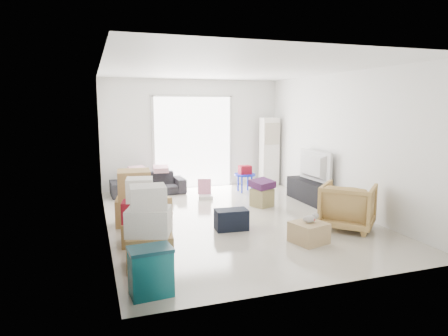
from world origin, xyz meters
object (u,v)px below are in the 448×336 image
armchair (348,204)px  ottoman (262,198)px  television (310,177)px  wood_crate (309,233)px  tv_console (310,191)px  sofa (148,180)px  storage_bins (151,271)px  ac_tower (269,152)px  kids_table (245,173)px

armchair → ottoman: (-0.76, 1.83, -0.24)m
television → wood_crate: (-1.38, -2.30, -0.37)m
tv_console → television: television is taller
sofa → tv_console: bearing=-31.9°
tv_console → armchair: 1.94m
armchair → ottoman: bearing=-21.5°
television → storage_bins: bearing=127.5°
television → wood_crate: television is taller
armchair → wood_crate: 1.10m
ottoman → ac_tower: bearing=61.6°
television → ottoman: television is taller
ottoman → wood_crate: bearing=-95.7°
storage_bins → television: bearing=39.8°
television → wood_crate: size_ratio=2.42×
ottoman → sofa: bearing=137.4°
armchair → kids_table: (-0.57, 3.26, 0.03)m
tv_console → ottoman: 1.16m
television → kids_table: kids_table is taller
kids_table → ac_tower: bearing=33.7°
storage_bins → armchair: bearing=21.1°
storage_bins → tv_console: bearing=39.8°
sofa → armchair: bearing=-55.1°
tv_console → armchair: size_ratio=1.61×
tv_console → kids_table: (-0.97, 1.37, 0.23)m
tv_console → sofa: 3.71m
ottoman → wood_crate: (-0.22, -2.24, -0.03)m
television → ac_tower: bearing=-0.8°
television → ottoman: (-1.16, -0.06, -0.35)m
wood_crate → sofa: bearing=113.9°
kids_table → armchair: bearing=-80.1°
storage_bins → wood_crate: size_ratio=1.16×
ottoman → wood_crate: ottoman is taller
sofa → kids_table: size_ratio=2.66×
sofa → ottoman: size_ratio=4.61×
ac_tower → television: ac_tower is taller
storage_bins → kids_table: 5.47m
sofa → ottoman: 2.80m
armchair → ottoman: 2.00m
sofa → storage_bins: 5.12m
ac_tower → tv_console: bearing=-88.6°
ac_tower → tv_console: ac_tower is taller
ac_tower → kids_table: ac_tower is taller
tv_console → sofa: size_ratio=0.80×
ottoman → kids_table: size_ratio=0.58×
kids_table → wood_crate: bearing=-96.4°
sofa → wood_crate: 4.53m
television → sofa: sofa is taller
sofa → armchair: armchair is taller
ac_tower → tv_console: 2.09m
armchair → storage_bins: size_ratio=1.56×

